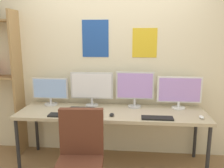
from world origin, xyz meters
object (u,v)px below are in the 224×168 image
Objects in this scene: keyboard_left at (64,115)px; keyboard_right at (157,118)px; monitor_center_right at (135,88)px; monitor_far_left at (50,90)px; monitor_center_left at (92,87)px; desk at (112,115)px; mouse_right_side at (112,115)px; laptop_closed at (81,110)px; monitor_far_right at (179,91)px; mouse_left_side at (202,117)px.

keyboard_left is 1.12m from keyboard_right.
monitor_center_right is at bearing 121.01° from keyboard_right.
monitor_center_right is (1.18, 0.00, 0.06)m from monitor_far_left.
monitor_center_right reaches higher than monitor_center_left.
monitor_far_left reaches higher than desk.
monitor_center_left is at bearing 180.00° from monitor_center_right.
mouse_right_side is at bearing -84.17° from desk.
laptop_closed is (-0.11, -0.23, -0.25)m from monitor_center_left.
desk is at bearing 22.33° from keyboard_left.
monitor_center_right is 1.38× the size of keyboard_right.
monitor_far_right reaches higher than keyboard_right.
mouse_right_side is 0.45m from laptop_closed.
desk is 4.13× the size of monitor_center_left.
monitor_center_right is 1.58× the size of laptop_closed.
monitor_far_right is 6.07× the size of mouse_left_side.
mouse_right_side is (0.31, -0.39, -0.25)m from monitor_center_left.
monitor_far_right is at bearing 11.75° from laptop_closed.
monitor_center_left is 0.59m from monitor_center_right.
mouse_left_side reaches higher than keyboard_left.
monitor_far_right is 0.97m from mouse_right_side.
monitor_far_right reaches higher than keyboard_left.
monitor_center_right reaches higher than laptop_closed.
desk is 0.41m from laptop_closed.
laptop_closed reaches higher than desk.
mouse_left_side is (1.08, -0.17, 0.06)m from desk.
desk is 0.48m from monitor_center_left.
keyboard_left is (-0.56, -0.23, 0.06)m from desk.
monitor_far_left is 5.25× the size of mouse_right_side.
monitor_center_right is at bearing 154.32° from mouse_left_side.
monitor_far_right is 6.07× the size of mouse_right_side.
monitor_center_right reaches higher than mouse_left_side.
monitor_far_left is 1.37× the size of keyboard_right.
keyboard_right is at bearing -27.38° from monitor_center_left.
mouse_right_side reaches higher than keyboard_right.
monitor_far_right reaches higher than mouse_left_side.
keyboard_left is 3.93× the size of mouse_left_side.
mouse_right_side reaches higher than desk.
keyboard_left is at bearing -53.90° from monitor_far_left.
monitor_far_right is (1.18, -0.00, -0.03)m from monitor_center_left.
monitor_center_right is (0.29, 0.21, 0.32)m from desk.
monitor_center_left reaches higher than mouse_right_side.
monitor_center_right reaches higher than monitor_far_left.
mouse_left_side reaches higher than desk.
monitor_center_left reaches higher than monitor_far_right.
monitor_center_left is 1.00× the size of monitor_far_right.
keyboard_left and keyboard_right have the same top height.
keyboard_right is 0.53m from mouse_left_side.
keyboard_right is 3.84× the size of mouse_left_side.
monitor_center_left is 1.58× the size of keyboard_right.
desk is 0.95m from monitor_far_right.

